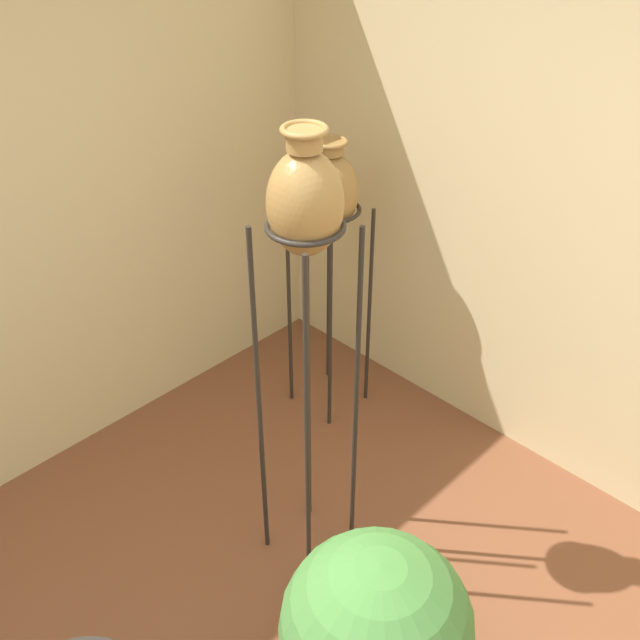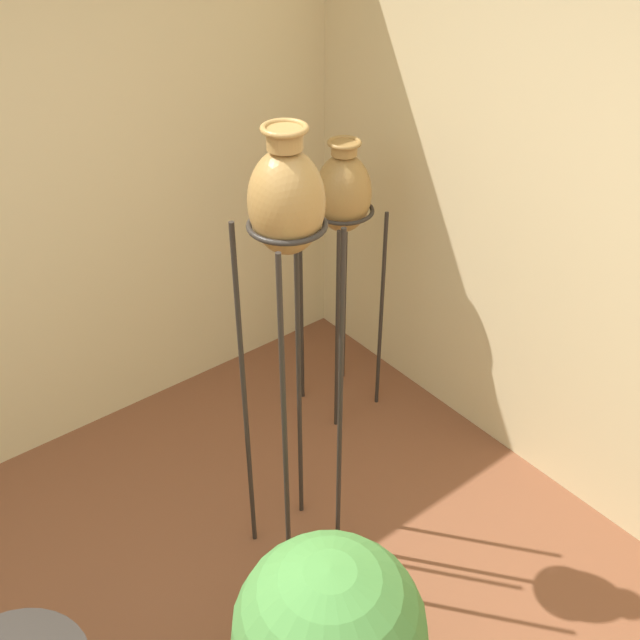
% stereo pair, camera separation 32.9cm
% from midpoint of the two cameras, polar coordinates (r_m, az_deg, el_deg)
% --- Properties ---
extents(vase_stand_tall, '(0.29, 0.29, 1.94)m').
position_cam_midpoint_polar(vase_stand_tall, '(2.48, -4.95, 7.26)').
color(vase_stand_tall, '#28231E').
rests_on(vase_stand_tall, ground_plane).
extents(vase_stand_medium, '(0.31, 0.31, 1.51)m').
position_cam_midpoint_polar(vase_stand_medium, '(3.56, -1.89, 9.10)').
color(vase_stand_medium, '#28231E').
rests_on(vase_stand_medium, ground_plane).
extents(potted_plant, '(0.65, 0.65, 0.84)m').
position_cam_midpoint_polar(potted_plant, '(2.68, 0.52, -23.01)').
color(potted_plant, olive).
rests_on(potted_plant, ground_plane).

